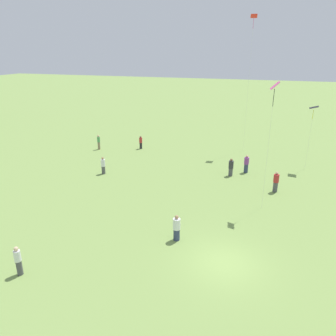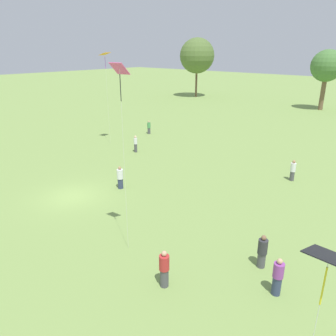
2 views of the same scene
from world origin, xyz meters
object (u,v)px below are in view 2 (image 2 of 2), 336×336
at_px(person_2, 164,269).
at_px(person_4, 136,144).
at_px(person_7, 120,178).
at_px(person_1, 278,277).
at_px(person_3, 293,171).
at_px(kite_2, 120,79).
at_px(kite_0, 328,265).
at_px(kite_3, 105,57).
at_px(person_10, 149,127).
at_px(person_5, 262,252).

bearing_deg(person_2, person_4, 60.04).
bearing_deg(person_2, person_7, 68.69).
xyz_separation_m(person_1, person_3, (-4.65, 13.10, -0.04)).
distance_m(person_1, person_7, 13.98).
relative_size(person_4, kite_2, 0.18).
height_order(person_2, kite_0, kite_0).
bearing_deg(kite_3, person_3, 131.57).
bearing_deg(person_3, person_10, 174.37).
bearing_deg(person_7, person_1, -115.89).
relative_size(person_4, person_5, 0.99).
xyz_separation_m(person_1, kite_0, (2.90, -5.58, 5.15)).
bearing_deg(person_5, person_3, -108.25).
relative_size(person_4, person_7, 0.99).
distance_m(person_3, kite_0, 20.81).
xyz_separation_m(person_2, kite_3, (-20.12, 13.14, 8.19)).
distance_m(person_2, person_4, 20.19).
bearing_deg(person_5, person_4, -59.40).
bearing_deg(person_7, person_3, -55.29).
bearing_deg(kite_3, person_4, 119.11).
relative_size(person_3, kite_3, 0.18).
xyz_separation_m(person_7, kite_3, (-10.38, 7.36, 8.22)).
bearing_deg(kite_0, person_4, 12.75).
xyz_separation_m(person_1, person_7, (-13.66, 2.97, -0.03)).
bearing_deg(person_3, kite_3, -168.15).
height_order(person_10, kite_0, kite_0).
bearing_deg(person_1, person_7, 7.85).
height_order(person_3, person_7, person_7).
distance_m(person_5, person_10, 27.04).
height_order(person_5, kite_2, kite_2).
bearing_deg(person_3, person_4, -164.47).
height_order(person_1, person_2, person_2).
relative_size(person_3, person_7, 0.98).
xyz_separation_m(person_4, person_5, (18.18, -8.68, -0.02)).
distance_m(person_2, person_5, 4.85).
height_order(person_3, person_10, person_3).
xyz_separation_m(person_5, kite_3, (-22.69, 9.02, 8.23)).
distance_m(person_7, kite_0, 19.35).
bearing_deg(kite_2, person_5, -113.44).
distance_m(person_2, kite_2, 8.54).
distance_m(person_4, kite_0, 27.79).
xyz_separation_m(person_3, kite_2, (-2.66, -15.02, 7.84)).
bearing_deg(person_2, kite_2, 84.71).
distance_m(kite_2, kite_3, 20.74).
bearing_deg(person_7, person_5, -111.34).
xyz_separation_m(person_1, person_5, (-1.35, 1.30, -0.03)).
bearing_deg(kite_2, person_7, 0.48).
distance_m(person_5, person_7, 12.42).
distance_m(person_2, person_7, 11.33).
height_order(person_2, kite_3, kite_3).
distance_m(person_4, kite_3, 9.38).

